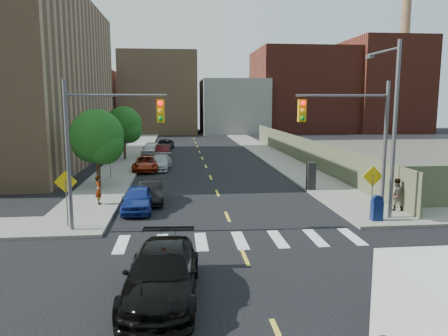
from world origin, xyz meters
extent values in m
plane|color=black|center=(0.00, 0.00, 0.00)|extent=(160.00, 160.00, 0.00)
cube|color=gray|center=(-7.75, 41.50, 0.07)|extent=(3.50, 73.00, 0.15)
cube|color=gray|center=(7.75, 41.50, 0.07)|extent=(3.50, 73.00, 0.15)
cube|color=#5C6748|center=(9.60, 28.00, 1.25)|extent=(0.12, 44.00, 2.50)
cube|color=#592319|center=(-22.00, 70.00, 6.00)|extent=(14.00, 18.00, 12.00)
cube|color=#8C6B4C|center=(-6.00, 72.00, 7.50)|extent=(14.00, 16.00, 15.00)
cube|color=gray|center=(8.00, 70.00, 5.00)|extent=(12.00, 16.00, 10.00)
cube|color=#592319|center=(22.00, 72.00, 8.00)|extent=(18.00, 18.00, 16.00)
cube|color=#592319|center=(38.00, 70.00, 9.00)|extent=(14.00, 16.00, 18.00)
cylinder|color=#8C6B4C|center=(42.00, 70.00, 14.00)|extent=(1.80, 1.80, 28.00)
cylinder|color=#59595E|center=(-7.50, 6.00, 3.50)|extent=(0.18, 0.18, 7.00)
cylinder|color=#59595E|center=(-5.25, 6.00, 6.30)|extent=(4.50, 0.12, 0.12)
cube|color=#E5A50C|center=(-3.30, 6.00, 5.60)|extent=(0.35, 0.30, 1.05)
cylinder|color=#59595E|center=(7.50, 6.00, 3.50)|extent=(0.18, 0.18, 7.00)
cylinder|color=#59595E|center=(5.25, 6.00, 6.30)|extent=(4.50, 0.12, 0.12)
cube|color=#E5A50C|center=(3.30, 6.00, 5.60)|extent=(0.35, 0.30, 1.05)
cylinder|color=#59595E|center=(8.20, 6.50, 4.50)|extent=(0.20, 0.20, 9.00)
cylinder|color=#59595E|center=(8.20, 8.20, 8.60)|extent=(0.12, 3.50, 0.12)
cube|color=#59595E|center=(8.20, 9.80, 8.50)|extent=(0.25, 0.60, 0.18)
cylinder|color=#59595E|center=(-7.80, 6.50, 1.20)|extent=(0.06, 0.06, 2.40)
cube|color=yellow|center=(-7.80, 6.50, 2.30)|extent=(1.06, 0.04, 1.06)
cylinder|color=#59595E|center=(7.20, 6.50, 1.20)|extent=(0.06, 0.06, 2.40)
cube|color=yellow|center=(7.20, 6.50, 2.30)|extent=(1.06, 0.04, 1.06)
cylinder|color=#59595E|center=(-7.80, 20.00, 1.20)|extent=(0.06, 0.06, 2.40)
cube|color=yellow|center=(-7.80, 20.00, 2.30)|extent=(1.06, 0.04, 1.06)
cylinder|color=#332114|center=(-8.00, 16.00, 1.32)|extent=(0.28, 0.28, 2.64)
sphere|color=#154213|center=(-8.00, 16.00, 3.72)|extent=(3.60, 3.60, 3.60)
sphere|color=#154213|center=(-7.50, 15.70, 3.12)|extent=(2.64, 2.64, 2.64)
sphere|color=#154213|center=(-8.40, 16.40, 3.30)|extent=(2.88, 2.88, 2.88)
cylinder|color=#332114|center=(-8.00, 31.00, 1.32)|extent=(0.28, 0.28, 2.64)
sphere|color=#154213|center=(-8.00, 31.00, 3.72)|extent=(3.60, 3.60, 3.60)
sphere|color=#154213|center=(-7.50, 30.70, 3.12)|extent=(2.64, 2.64, 2.64)
sphere|color=#154213|center=(-8.40, 31.40, 3.30)|extent=(2.88, 2.88, 2.88)
imported|color=navy|center=(-4.80, 9.73, 0.69)|extent=(1.66, 4.06, 1.38)
imported|color=black|center=(-4.20, 11.72, 0.65)|extent=(1.64, 4.04, 1.30)
imported|color=maroon|center=(-5.28, 23.89, 0.66)|extent=(2.36, 4.81, 1.32)
imported|color=#A5A8AC|center=(-4.20, 24.50, 0.67)|extent=(2.33, 4.77, 1.34)
imported|color=silver|center=(-5.50, 34.49, 0.78)|extent=(2.28, 4.76, 1.57)
imported|color=#3C0C0F|center=(-4.20, 32.31, 0.70)|extent=(1.63, 4.28, 1.39)
imported|color=black|center=(-4.27, 41.54, 0.62)|extent=(2.48, 4.62, 1.23)
imported|color=black|center=(-3.09, -1.34, 0.78)|extent=(2.55, 5.54, 1.57)
cube|color=black|center=(3.20, -5.25, 1.68)|extent=(2.01, 1.30, 0.97)
cube|color=navy|center=(7.26, 6.00, 0.65)|extent=(0.53, 0.41, 1.00)
cylinder|color=navy|center=(7.26, 6.00, 1.18)|extent=(0.52, 0.24, 0.52)
cube|color=black|center=(6.30, 13.82, 1.07)|extent=(0.57, 0.48, 1.85)
imported|color=gray|center=(-7.12, 11.00, 0.98)|extent=(0.55, 0.69, 1.65)
imported|color=gray|center=(9.20, 7.87, 1.03)|extent=(0.99, 0.84, 1.76)
camera|label=1|loc=(-2.52, -14.22, 6.04)|focal=35.00mm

